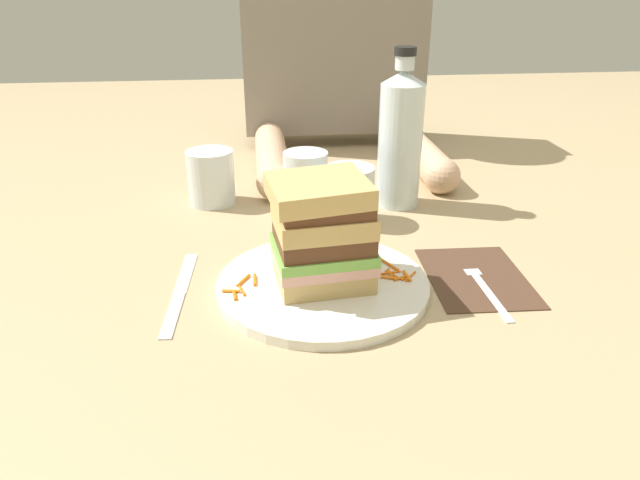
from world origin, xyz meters
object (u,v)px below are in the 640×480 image
(diner_across, at_px, (335,24))
(knife, at_px, (179,294))
(empty_tumbler_0, at_px, (211,177))
(juice_glass, at_px, (349,198))
(sandwich, at_px, (322,233))
(fork, at_px, (482,281))
(main_plate, at_px, (323,285))
(empty_tumbler_1, at_px, (306,178))
(napkin_dark, at_px, (475,275))
(water_bottle, at_px, (400,138))

(diner_across, bearing_deg, knife, -113.18)
(empty_tumbler_0, bearing_deg, juice_glass, -25.51)
(sandwich, bearing_deg, fork, -2.85)
(main_plate, bearing_deg, knife, 177.99)
(empty_tumbler_0, xyz_separation_m, empty_tumbler_1, (0.15, -0.02, -0.00))
(empty_tumbler_1, relative_size, diner_across, 0.15)
(napkin_dark, bearing_deg, empty_tumbler_0, 139.54)
(sandwich, xyz_separation_m, napkin_dark, (0.20, 0.01, -0.07))
(water_bottle, distance_m, diner_across, 0.40)
(knife, distance_m, juice_glass, 0.31)
(napkin_dark, bearing_deg, fork, -89.58)
(knife, relative_size, juice_glass, 2.32)
(fork, distance_m, empty_tumbler_1, 0.36)
(juice_glass, distance_m, water_bottle, 0.13)
(sandwich, relative_size, napkin_dark, 0.80)
(main_plate, relative_size, empty_tumbler_1, 2.98)
(sandwich, bearing_deg, water_bottle, 59.88)
(water_bottle, bearing_deg, empty_tumbler_0, 172.55)
(main_plate, height_order, sandwich, sandwich)
(empty_tumbler_0, relative_size, empty_tumbler_1, 1.03)
(napkin_dark, bearing_deg, water_bottle, 99.41)
(main_plate, xyz_separation_m, empty_tumbler_0, (-0.15, 0.31, 0.04))
(knife, bearing_deg, sandwich, -2.13)
(knife, height_order, empty_tumbler_0, empty_tumbler_0)
(main_plate, relative_size, water_bottle, 1.03)
(main_plate, bearing_deg, juice_glass, 72.53)
(knife, bearing_deg, fork, -2.52)
(diner_across, bearing_deg, empty_tumbler_1, -105.00)
(fork, height_order, knife, fork)
(fork, height_order, water_bottle, water_bottle)
(napkin_dark, distance_m, diner_across, 0.68)
(main_plate, relative_size, empty_tumbler_0, 2.89)
(knife, bearing_deg, main_plate, -2.01)
(main_plate, bearing_deg, empty_tumbler_0, 115.90)
(napkin_dark, xyz_separation_m, water_bottle, (-0.04, 0.25, 0.11))
(sandwich, xyz_separation_m, water_bottle, (0.15, 0.27, 0.04))
(napkin_dark, bearing_deg, diner_across, 98.80)
(empty_tumbler_0, bearing_deg, empty_tumbler_1, -6.24)
(juice_glass, height_order, diner_across, diner_across)
(water_bottle, relative_size, empty_tumbler_0, 2.81)
(sandwich, distance_m, water_bottle, 0.31)
(main_plate, relative_size, juice_glass, 2.97)
(sandwich, relative_size, fork, 0.79)
(main_plate, relative_size, knife, 1.28)
(empty_tumbler_0, distance_m, diner_across, 0.46)
(sandwich, height_order, juice_glass, sandwich)
(diner_across, bearing_deg, napkin_dark, -81.20)
(empty_tumbler_1, bearing_deg, fork, -57.47)
(knife, xyz_separation_m, empty_tumbler_0, (0.02, 0.30, 0.04))
(sandwich, bearing_deg, main_plate, 18.65)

